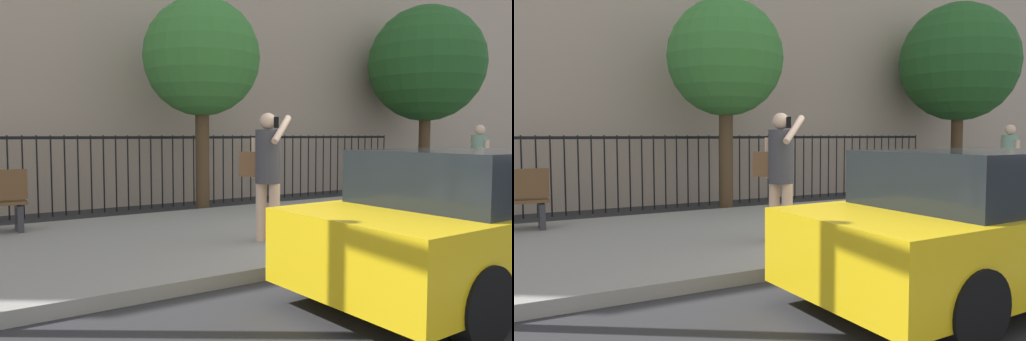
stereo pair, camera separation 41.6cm
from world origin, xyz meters
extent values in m
plane|color=#28282B|center=(0.00, 0.00, 0.00)|extent=(60.00, 60.00, 0.00)
cube|color=gray|center=(0.00, 2.20, 0.07)|extent=(28.00, 4.40, 0.15)
cube|color=black|center=(0.00, 5.90, 1.55)|extent=(12.00, 0.04, 0.06)
cylinder|color=black|center=(-3.96, 5.90, 0.80)|extent=(0.03, 0.03, 1.60)
cylinder|color=black|center=(-3.70, 5.90, 0.80)|extent=(0.03, 0.03, 1.60)
cylinder|color=black|center=(-3.45, 5.90, 0.80)|extent=(0.03, 0.03, 1.60)
cylinder|color=black|center=(-3.19, 5.90, 0.80)|extent=(0.03, 0.03, 1.60)
cylinder|color=black|center=(-2.94, 5.90, 0.80)|extent=(0.03, 0.03, 1.60)
cylinder|color=black|center=(-2.68, 5.90, 0.80)|extent=(0.03, 0.03, 1.60)
cylinder|color=black|center=(-2.43, 5.90, 0.80)|extent=(0.03, 0.03, 1.60)
cylinder|color=black|center=(-2.17, 5.90, 0.80)|extent=(0.03, 0.03, 1.60)
cylinder|color=black|center=(-1.91, 5.90, 0.80)|extent=(0.03, 0.03, 1.60)
cylinder|color=black|center=(-1.66, 5.90, 0.80)|extent=(0.03, 0.03, 1.60)
cylinder|color=black|center=(-1.40, 5.90, 0.80)|extent=(0.03, 0.03, 1.60)
cylinder|color=black|center=(-1.15, 5.90, 0.80)|extent=(0.03, 0.03, 1.60)
cylinder|color=black|center=(-0.89, 5.90, 0.80)|extent=(0.03, 0.03, 1.60)
cylinder|color=black|center=(-0.64, 5.90, 0.80)|extent=(0.03, 0.03, 1.60)
cylinder|color=black|center=(-0.38, 5.90, 0.80)|extent=(0.03, 0.03, 1.60)
cylinder|color=black|center=(-0.13, 5.90, 0.80)|extent=(0.03, 0.03, 1.60)
cylinder|color=black|center=(0.13, 5.90, 0.80)|extent=(0.03, 0.03, 1.60)
cylinder|color=black|center=(0.38, 5.90, 0.80)|extent=(0.03, 0.03, 1.60)
cylinder|color=black|center=(0.64, 5.90, 0.80)|extent=(0.03, 0.03, 1.60)
cylinder|color=black|center=(0.89, 5.90, 0.80)|extent=(0.03, 0.03, 1.60)
cylinder|color=black|center=(1.15, 5.90, 0.80)|extent=(0.03, 0.03, 1.60)
cylinder|color=black|center=(1.40, 5.90, 0.80)|extent=(0.03, 0.03, 1.60)
cylinder|color=black|center=(1.66, 5.90, 0.80)|extent=(0.03, 0.03, 1.60)
cylinder|color=black|center=(1.91, 5.90, 0.80)|extent=(0.03, 0.03, 1.60)
cylinder|color=black|center=(2.17, 5.90, 0.80)|extent=(0.03, 0.03, 1.60)
cylinder|color=black|center=(2.43, 5.90, 0.80)|extent=(0.03, 0.03, 1.60)
cylinder|color=black|center=(2.68, 5.90, 0.80)|extent=(0.03, 0.03, 1.60)
cylinder|color=black|center=(2.94, 5.90, 0.80)|extent=(0.03, 0.03, 1.60)
cylinder|color=black|center=(3.19, 5.90, 0.80)|extent=(0.03, 0.03, 1.60)
cylinder|color=black|center=(3.45, 5.90, 0.80)|extent=(0.03, 0.03, 1.60)
cylinder|color=black|center=(3.70, 5.90, 0.80)|extent=(0.03, 0.03, 1.60)
cylinder|color=black|center=(3.96, 5.90, 0.80)|extent=(0.03, 0.03, 1.60)
cylinder|color=black|center=(4.21, 5.90, 0.80)|extent=(0.03, 0.03, 1.60)
cylinder|color=black|center=(4.47, 5.90, 0.80)|extent=(0.03, 0.03, 1.60)
cylinder|color=black|center=(4.72, 5.90, 0.80)|extent=(0.03, 0.03, 1.60)
cylinder|color=black|center=(4.98, 5.90, 0.80)|extent=(0.03, 0.03, 1.60)
cylinder|color=black|center=(5.23, 5.90, 0.80)|extent=(0.03, 0.03, 1.60)
cylinder|color=black|center=(5.49, 5.90, 0.80)|extent=(0.03, 0.03, 1.60)
cylinder|color=black|center=(5.74, 5.90, 0.80)|extent=(0.03, 0.03, 1.60)
cylinder|color=black|center=(6.00, 5.90, 0.80)|extent=(0.03, 0.03, 1.60)
cube|color=yellow|center=(-0.33, -1.42, 0.57)|extent=(4.27, 1.98, 0.70)
cube|color=black|center=(-0.53, -1.43, 1.17)|extent=(2.07, 1.69, 0.55)
cylinder|color=black|center=(0.99, -0.54, 0.32)|extent=(0.65, 0.25, 0.64)
cylinder|color=black|center=(-1.71, -0.66, 0.32)|extent=(0.65, 0.25, 0.64)
cylinder|color=black|center=(-1.64, -2.30, 0.32)|extent=(0.65, 0.25, 0.64)
cylinder|color=beige|center=(-1.23, 1.04, 0.55)|extent=(0.15, 0.15, 0.80)
cylinder|color=beige|center=(-1.33, 1.21, 0.55)|extent=(0.15, 0.15, 0.80)
cylinder|color=#3F3F47|center=(-1.28, 1.13, 1.31)|extent=(0.47, 0.47, 0.73)
sphere|color=beige|center=(-1.28, 1.13, 1.79)|extent=(0.23, 0.23, 0.23)
cylinder|color=beige|center=(-1.18, 0.96, 1.68)|extent=(0.48, 0.34, 0.39)
cylinder|color=beige|center=(-1.38, 1.30, 1.29)|extent=(0.09, 0.09, 0.55)
cube|color=black|center=(-1.25, 0.97, 1.77)|extent=(0.05, 0.06, 0.15)
cube|color=brown|center=(-1.41, 1.35, 1.20)|extent=(0.28, 0.32, 0.34)
cylinder|color=beige|center=(4.82, 1.96, 0.53)|extent=(0.15, 0.15, 0.76)
cylinder|color=beige|center=(4.86, 2.15, 0.53)|extent=(0.15, 0.15, 0.76)
cylinder|color=gray|center=(4.84, 2.06, 1.26)|extent=(0.39, 0.39, 0.69)
sphere|color=beige|center=(4.84, 2.06, 1.71)|extent=(0.22, 0.22, 0.22)
cylinder|color=beige|center=(4.81, 1.86, 1.24)|extent=(0.09, 0.09, 0.53)
cylinder|color=beige|center=(4.87, 2.25, 1.24)|extent=(0.09, 0.09, 0.53)
cube|color=#333338|center=(-4.05, 3.76, 0.35)|extent=(0.08, 0.41, 0.40)
cylinder|color=#4C3823|center=(-0.47, 4.75, 1.26)|extent=(0.28, 0.28, 2.52)
sphere|color=#387A33|center=(-0.47, 4.75, 3.18)|extent=(2.37, 2.37, 2.37)
cylinder|color=#4C3823|center=(6.48, 4.85, 1.35)|extent=(0.31, 0.31, 2.71)
sphere|color=#235623|center=(6.48, 4.85, 3.58)|extent=(3.17, 3.17, 3.17)
camera|label=1|loc=(-5.06, -4.53, 1.60)|focal=35.28mm
camera|label=2|loc=(-4.70, -4.74, 1.60)|focal=35.28mm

